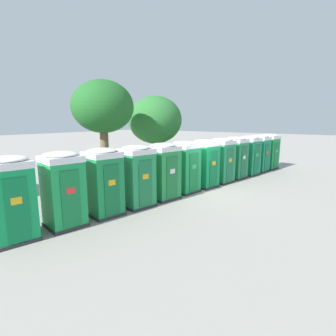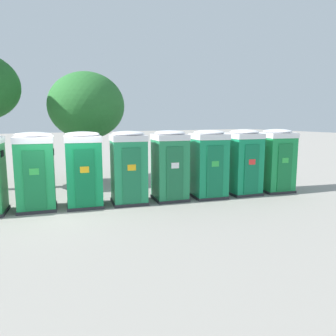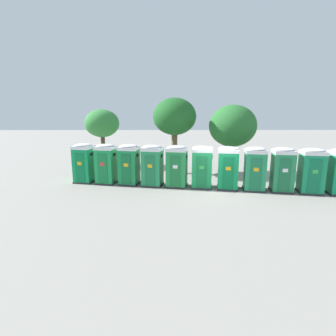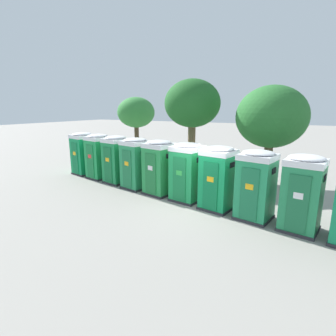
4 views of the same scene
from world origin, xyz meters
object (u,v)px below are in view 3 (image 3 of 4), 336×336
Objects in this scene: portapotty_1 at (106,164)px; portapotty_3 at (152,165)px; portapotty_4 at (177,166)px; portapotty_9 at (311,171)px; portapotty_5 at (202,167)px; portapotty_8 at (282,169)px; portapotty_0 at (84,163)px; street_tree_1 at (233,126)px; street_tree_2 at (102,124)px; portapotty_2 at (129,164)px; portapotty_6 at (228,168)px; portapotty_7 at (255,169)px; street_tree_0 at (175,117)px.

portapotty_3 is (2.98, -0.58, -0.00)m from portapotty_1.
portapotty_4 is (4.48, -0.83, -0.00)m from portapotty_1.
portapotty_9 is at bearing -10.48° from portapotty_1.
portapotty_8 is (4.47, -0.86, 0.00)m from portapotty_5.
portapotty_0 is 1.52m from portapotty_1.
street_tree_1 reaches higher than street_tree_2.
portapotty_3 and portapotty_4 have the same top height.
portapotty_2 is 1.00× the size of portapotty_5.
street_tree_2 reaches higher than portapotty_6.
street_tree_1 reaches higher than portapotty_7.
portapotty_9 is (4.47, -0.85, -0.00)m from portapotty_6.
street_tree_2 is (-1.61, 6.09, 2.30)m from portapotty_1.
portapotty_1 is at bearing -75.21° from street_tree_2.
portapotty_0 and portapotty_8 have the same top height.
street_tree_0 is at bearing 145.19° from portapotty_9.
portapotty_4 is at bearing 169.94° from portapotty_8.
street_tree_0 is (4.44, 3.00, 2.87)m from portapotty_1.
street_tree_0 is (-0.03, 3.83, 2.87)m from portapotty_4.
portapotty_5 is at bearing 167.55° from portapotty_6.
portapotty_0 is at bearing 169.60° from portapotty_6.
portapotty_2 is 1.00× the size of portapotty_6.
portapotty_1 and portapotty_7 have the same top height.
portapotty_9 is 0.50× the size of street_tree_1.
portapotty_4 is 4.79m from street_tree_0.
portapotty_8 is (2.99, -0.53, 0.00)m from portapotty_6.
portapotty_7 is (10.45, -1.93, -0.00)m from portapotty_0.
portapotty_7 and portapotty_9 have the same top height.
portapotty_2 is 1.00× the size of portapotty_3.
portapotty_6 is (1.48, -0.33, 0.00)m from portapotty_5.
street_tree_1 is (5.73, 3.54, 2.22)m from portapotty_3.
portapotty_6 is 1.52m from portapotty_7.
portapotty_0 is 1.00× the size of portapotty_1.
portapotty_2 is at bearing 169.21° from portapotty_4.
portapotty_6 is 0.53× the size of street_tree_2.
portapotty_3 is 0.50× the size of street_tree_1.
portapotty_0 is at bearing -155.41° from street_tree_0.
portapotty_7 is 1.00× the size of portapotty_8.
street_tree_1 is at bearing 24.06° from portapotty_2.
portapotty_0 is 3.04m from portapotty_2.
street_tree_2 is (-13.55, 8.30, 2.30)m from portapotty_9.
portapotty_0 and portapotty_3 have the same top height.
portapotty_1 is 0.53× the size of street_tree_2.
street_tree_0 reaches higher than portapotty_2.
portapotty_2 and portapotty_3 have the same top height.
street_tree_0 is 1.10× the size of street_tree_1.
street_tree_0 is (-6.01, 4.89, 2.87)m from portapotty_8.
street_tree_1 reaches higher than portapotty_6.
portapotty_3 is 4.82m from street_tree_0.
portapotty_7 is 0.46× the size of street_tree_0.
portapotty_6 is at bearing -55.25° from street_tree_0.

